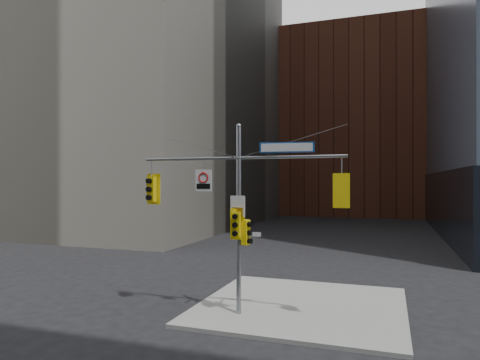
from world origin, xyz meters
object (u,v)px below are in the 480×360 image
Objects in this scene: traffic_light_west_arm at (152,189)px; regulatory_sign_arm at (203,180)px; traffic_light_pole_side at (247,232)px; traffic_light_pole_front at (236,225)px; signal_assembly at (239,200)px; street_sign_blade at (287,147)px; traffic_light_east_arm at (342,191)px.

regulatory_sign_arm is (2.32, -0.03, 0.38)m from traffic_light_west_arm.
traffic_light_west_arm reaches higher than traffic_light_pole_side.
regulatory_sign_arm is at bearing 1.32° from traffic_light_west_arm.
traffic_light_west_arm reaches higher than traffic_light_pole_front.
regulatory_sign_arm is at bearing 166.11° from traffic_light_pole_front.
traffic_light_pole_side is at bearing 1.94° from traffic_light_west_arm.
street_sign_blade is (1.85, 0.00, 1.93)m from signal_assembly.
street_sign_blade is (-1.95, 0.00, 1.55)m from traffic_light_east_arm.
traffic_light_west_arm is at bearing 102.84° from traffic_light_pole_side.
regulatory_sign_arm is at bearing 173.48° from street_sign_blade.
traffic_light_west_arm is 2.35m from regulatory_sign_arm.
traffic_light_east_arm is at bearing 2.06° from traffic_light_west_arm.
traffic_light_pole_side is (4.08, -0.01, -1.59)m from traffic_light_west_arm.
traffic_light_pole_side is 0.47× the size of street_sign_blade.
traffic_light_west_arm is 0.63× the size of street_sign_blade.
traffic_light_pole_side is at bearing -1.09° from regulatory_sign_arm.
traffic_light_east_arm is 3.82m from traffic_light_pole_side.
street_sign_blade reaches higher than traffic_light_pole_side.
traffic_light_east_arm is 2.49m from street_sign_blade.
traffic_light_west_arm is 5.82m from street_sign_blade.
traffic_light_west_arm is 7.55m from traffic_light_east_arm.
traffic_light_west_arm is 4.38m from traffic_light_pole_side.
traffic_light_west_arm reaches higher than traffic_light_east_arm.
traffic_light_pole_side is at bearing -0.33° from signal_assembly.
street_sign_blade reaches higher than traffic_light_pole_front.
traffic_light_pole_side is 1.12× the size of regulatory_sign_arm.
traffic_light_pole_front is at bearing -178.58° from street_sign_blade.
traffic_light_west_arm is 3.98m from traffic_light_pole_front.
signal_assembly reaches higher than traffic_light_pole_front.
traffic_light_pole_side is 0.81× the size of traffic_light_pole_front.
street_sign_blade is at bearing -1.27° from regulatory_sign_arm.
street_sign_blade is (1.53, 0.01, 3.14)m from traffic_light_pole_side.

